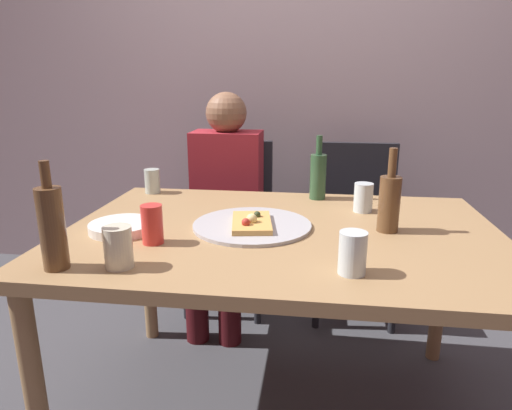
{
  "coord_description": "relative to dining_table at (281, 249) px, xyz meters",
  "views": [
    {
      "loc": [
        0.11,
        -1.44,
        1.24
      ],
      "look_at": [
        -0.1,
        0.11,
        0.79
      ],
      "focal_mm": 31.44,
      "sensor_mm": 36.0,
      "label": 1
    }
  ],
  "objects": [
    {
      "name": "soda_can",
      "position": [
        -0.39,
        -0.19,
        0.14
      ],
      "size": [
        0.07,
        0.07,
        0.12
      ],
      "primitive_type": "cylinder",
      "color": "red",
      "rests_on": "dining_table"
    },
    {
      "name": "short_glass",
      "position": [
        -0.41,
        -0.38,
        0.13
      ],
      "size": [
        0.08,
        0.08,
        0.11
      ],
      "primitive_type": "cylinder",
      "color": "beige",
      "rests_on": "dining_table"
    },
    {
      "name": "pizza_tray",
      "position": [
        -0.1,
        0.01,
        0.08
      ],
      "size": [
        0.41,
        0.41,
        0.01
      ],
      "primitive_type": "cylinder",
      "color": "#ADADB2",
      "rests_on": "dining_table"
    },
    {
      "name": "water_bottle",
      "position": [
        -0.57,
        -0.41,
        0.19
      ],
      "size": [
        0.07,
        0.07,
        0.29
      ],
      "color": "brown",
      "rests_on": "dining_table"
    },
    {
      "name": "wine_glass",
      "position": [
        0.29,
        0.25,
        0.13
      ],
      "size": [
        0.07,
        0.07,
        0.11
      ],
      "primitive_type": "cylinder",
      "color": "silver",
      "rests_on": "dining_table"
    },
    {
      "name": "tumbler_near",
      "position": [
        -0.61,
        0.42,
        0.13
      ],
      "size": [
        0.07,
        0.07,
        0.11
      ],
      "primitive_type": "cylinder",
      "color": "#B7C6BC",
      "rests_on": "dining_table"
    },
    {
      "name": "dining_table",
      "position": [
        0.0,
        0.0,
        0.0
      ],
      "size": [
        1.46,
        1.01,
        0.74
      ],
      "color": "#99754C",
      "rests_on": "ground_plane"
    },
    {
      "name": "chair_left",
      "position": [
        -0.36,
        0.9,
        -0.15
      ],
      "size": [
        0.44,
        0.44,
        0.9
      ],
      "rotation": [
        0.0,
        0.0,
        3.14
      ],
      "color": "black",
      "rests_on": "ground_plane"
    },
    {
      "name": "back_wall",
      "position": [
        0.0,
        1.38,
        0.63
      ],
      "size": [
        6.0,
        0.1,
        2.6
      ],
      "primitive_type": "cube",
      "color": "#B29EA3",
      "rests_on": "ground_plane"
    },
    {
      "name": "chair_right",
      "position": [
        0.32,
        0.9,
        -0.15
      ],
      "size": [
        0.44,
        0.44,
        0.9
      ],
      "rotation": [
        0.0,
        0.0,
        3.14
      ],
      "color": "black",
      "rests_on": "ground_plane"
    },
    {
      "name": "tumbler_far",
      "position": [
        0.21,
        -0.33,
        0.13
      ],
      "size": [
        0.07,
        0.07,
        0.11
      ],
      "primitive_type": "cylinder",
      "color": "silver",
      "rests_on": "dining_table"
    },
    {
      "name": "wine_bottle",
      "position": [
        0.12,
        0.42,
        0.18
      ],
      "size": [
        0.07,
        0.07,
        0.27
      ],
      "color": "#2D5133",
      "rests_on": "dining_table"
    },
    {
      "name": "beer_bottle",
      "position": [
        0.35,
        0.03,
        0.18
      ],
      "size": [
        0.07,
        0.07,
        0.28
      ],
      "color": "brown",
      "rests_on": "dining_table"
    },
    {
      "name": "pizza_slice_last",
      "position": [
        -0.1,
        -0.01,
        0.1
      ],
      "size": [
        0.16,
        0.24,
        0.05
      ],
      "color": "tan",
      "rests_on": "pizza_tray"
    },
    {
      "name": "guest_in_sweater",
      "position": [
        -0.36,
        0.75,
        -0.03
      ],
      "size": [
        0.36,
        0.56,
        1.17
      ],
      "rotation": [
        0.0,
        0.0,
        3.14
      ],
      "color": "maroon",
      "rests_on": "ground_plane"
    },
    {
      "name": "plate_stack",
      "position": [
        -0.53,
        -0.09,
        0.09
      ],
      "size": [
        0.22,
        0.22,
        0.03
      ],
      "primitive_type": "cylinder",
      "color": "white",
      "rests_on": "dining_table"
    }
  ]
}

